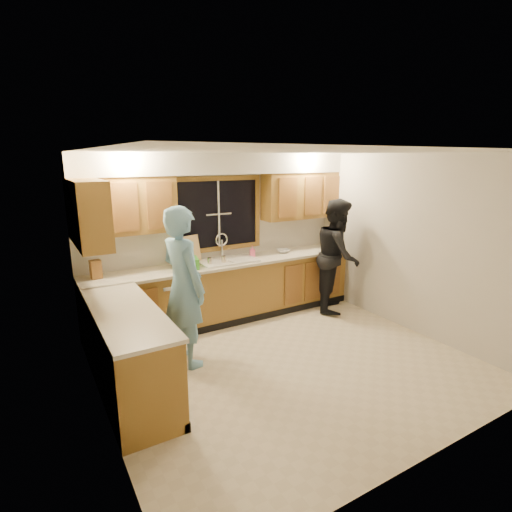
{
  "coord_description": "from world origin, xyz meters",
  "views": [
    {
      "loc": [
        -2.58,
        -3.61,
        2.43
      ],
      "look_at": [
        -0.07,
        0.65,
        1.21
      ],
      "focal_mm": 28.0,
      "sensor_mm": 36.0,
      "label": 1
    }
  ],
  "objects_px": {
    "sink": "(228,265)",
    "man": "(184,287)",
    "stove": "(143,378)",
    "soap_bottle": "(252,251)",
    "knife_block": "(96,269)",
    "bowl": "(283,251)",
    "woman": "(338,255)",
    "dishwasher": "(175,304)",
    "dish_crate": "(187,263)"
  },
  "relations": [
    {
      "from": "sink",
      "to": "man",
      "type": "xyz_separation_m",
      "value": [
        -1.05,
        -0.94,
        0.09
      ]
    },
    {
      "from": "sink",
      "to": "stove",
      "type": "relative_size",
      "value": 0.96
    },
    {
      "from": "man",
      "to": "soap_bottle",
      "type": "relative_size",
      "value": 11.22
    },
    {
      "from": "sink",
      "to": "soap_bottle",
      "type": "height_order",
      "value": "sink"
    },
    {
      "from": "man",
      "to": "knife_block",
      "type": "height_order",
      "value": "man"
    },
    {
      "from": "sink",
      "to": "bowl",
      "type": "height_order",
      "value": "sink"
    },
    {
      "from": "sink",
      "to": "woman",
      "type": "bearing_deg",
      "value": -16.61
    },
    {
      "from": "woman",
      "to": "knife_block",
      "type": "xyz_separation_m",
      "value": [
        -3.57,
        0.59,
        0.13
      ]
    },
    {
      "from": "stove",
      "to": "knife_block",
      "type": "xyz_separation_m",
      "value": [
        -0.05,
        1.9,
        0.59
      ]
    },
    {
      "from": "woman",
      "to": "bowl",
      "type": "height_order",
      "value": "woman"
    },
    {
      "from": "sink",
      "to": "bowl",
      "type": "distance_m",
      "value": 1.05
    },
    {
      "from": "woman",
      "to": "soap_bottle",
      "type": "xyz_separation_m",
      "value": [
        -1.25,
        0.58,
        0.1
      ]
    },
    {
      "from": "man",
      "to": "bowl",
      "type": "xyz_separation_m",
      "value": [
        2.09,
        0.99,
        -0.01
      ]
    },
    {
      "from": "stove",
      "to": "bowl",
      "type": "height_order",
      "value": "bowl"
    },
    {
      "from": "sink",
      "to": "man",
      "type": "height_order",
      "value": "man"
    },
    {
      "from": "man",
      "to": "woman",
      "type": "bearing_deg",
      "value": -92.81
    },
    {
      "from": "bowl",
      "to": "soap_bottle",
      "type": "bearing_deg",
      "value": 178.46
    },
    {
      "from": "woman",
      "to": "knife_block",
      "type": "bearing_deg",
      "value": 124.13
    },
    {
      "from": "dishwasher",
      "to": "man",
      "type": "height_order",
      "value": "man"
    },
    {
      "from": "woman",
      "to": "dish_crate",
      "type": "distance_m",
      "value": 2.43
    },
    {
      "from": "stove",
      "to": "bowl",
      "type": "bearing_deg",
      "value": 33.46
    },
    {
      "from": "woman",
      "to": "dish_crate",
      "type": "bearing_deg",
      "value": 122.54
    },
    {
      "from": "stove",
      "to": "woman",
      "type": "relative_size",
      "value": 0.5
    },
    {
      "from": "sink",
      "to": "stove",
      "type": "bearing_deg",
      "value": -134.61
    },
    {
      "from": "soap_bottle",
      "to": "bowl",
      "type": "relative_size",
      "value": 0.79
    },
    {
      "from": "knife_block",
      "to": "bowl",
      "type": "relative_size",
      "value": 1.12
    },
    {
      "from": "woman",
      "to": "man",
      "type": "bearing_deg",
      "value": 142.24
    },
    {
      "from": "man",
      "to": "woman",
      "type": "xyz_separation_m",
      "value": [
        2.77,
        0.43,
        -0.05
      ]
    },
    {
      "from": "dishwasher",
      "to": "knife_block",
      "type": "xyz_separation_m",
      "value": [
        -1.0,
        0.09,
        0.63
      ]
    },
    {
      "from": "man",
      "to": "dish_crate",
      "type": "bearing_deg",
      "value": -34.79
    },
    {
      "from": "woman",
      "to": "soap_bottle",
      "type": "relative_size",
      "value": 10.62
    },
    {
      "from": "man",
      "to": "knife_block",
      "type": "xyz_separation_m",
      "value": [
        -0.8,
        1.01,
        0.08
      ]
    },
    {
      "from": "woman",
      "to": "knife_block",
      "type": "distance_m",
      "value": 3.62
    },
    {
      "from": "dishwasher",
      "to": "dish_crate",
      "type": "relative_size",
      "value": 2.62
    },
    {
      "from": "soap_bottle",
      "to": "sink",
      "type": "bearing_deg",
      "value": -171.72
    },
    {
      "from": "dish_crate",
      "to": "bowl",
      "type": "bearing_deg",
      "value": 3.55
    },
    {
      "from": "stove",
      "to": "knife_block",
      "type": "height_order",
      "value": "knife_block"
    },
    {
      "from": "stove",
      "to": "knife_block",
      "type": "distance_m",
      "value": 1.99
    },
    {
      "from": "knife_block",
      "to": "bowl",
      "type": "height_order",
      "value": "knife_block"
    },
    {
      "from": "woman",
      "to": "dish_crate",
      "type": "height_order",
      "value": "woman"
    },
    {
      "from": "knife_block",
      "to": "dishwasher",
      "type": "bearing_deg",
      "value": -11.63
    },
    {
      "from": "sink",
      "to": "dish_crate",
      "type": "bearing_deg",
      "value": -175.45
    },
    {
      "from": "dishwasher",
      "to": "stove",
      "type": "height_order",
      "value": "stove"
    },
    {
      "from": "stove",
      "to": "soap_bottle",
      "type": "height_order",
      "value": "soap_bottle"
    },
    {
      "from": "dish_crate",
      "to": "stove",
      "type": "bearing_deg",
      "value": -122.6
    },
    {
      "from": "dishwasher",
      "to": "bowl",
      "type": "bearing_deg",
      "value": 2.05
    },
    {
      "from": "bowl",
      "to": "man",
      "type": "bearing_deg",
      "value": -154.55
    },
    {
      "from": "dishwasher",
      "to": "woman",
      "type": "bearing_deg",
      "value": -10.98
    },
    {
      "from": "man",
      "to": "woman",
      "type": "height_order",
      "value": "man"
    },
    {
      "from": "stove",
      "to": "man",
      "type": "height_order",
      "value": "man"
    }
  ]
}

